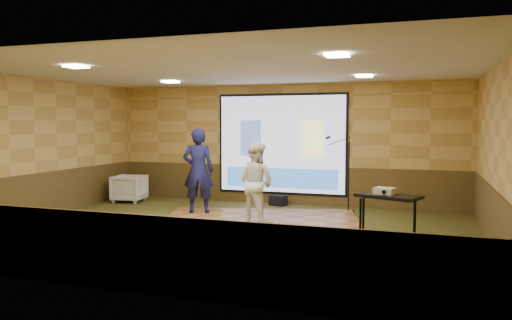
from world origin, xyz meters
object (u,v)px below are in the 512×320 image
(player_left, at_px, (198,171))
(mic_stand, at_px, (346,190))
(projector_screen, at_px, (281,145))
(av_table, at_px, (388,214))
(dance_floor, at_px, (260,222))
(player_right, at_px, (256,183))
(projector, at_px, (385,191))
(banquet_chair, at_px, (130,188))
(duffel_bag, at_px, (278,200))

(player_left, relative_size, mic_stand, 1.09)
(projector_screen, height_order, av_table, projector_screen)
(mic_stand, bearing_deg, player_left, -174.00)
(dance_floor, distance_m, player_right, 0.84)
(av_table, bearing_deg, player_right, 147.04)
(dance_floor, height_order, projector, projector)
(player_right, height_order, mic_stand, mic_stand)
(projector_screen, distance_m, banquet_chair, 4.05)
(av_table, height_order, mic_stand, mic_stand)
(banquet_chair, bearing_deg, duffel_bag, -87.68)
(player_right, xyz_separation_m, projector, (2.62, -1.69, 0.17))
(duffel_bag, bearing_deg, projector, -54.83)
(projector, relative_size, banquet_chair, 0.38)
(player_right, distance_m, projector, 3.13)
(mic_stand, bearing_deg, av_table, -90.46)
(player_left, height_order, av_table, player_left)
(projector, distance_m, banquet_chair, 7.42)
(dance_floor, distance_m, player_left, 1.94)
(dance_floor, relative_size, mic_stand, 2.33)
(player_left, bearing_deg, duffel_bag, -146.36)
(player_right, height_order, duffel_bag, player_right)
(player_left, xyz_separation_m, banquet_chair, (-2.40, 0.97, -0.63))
(projector_screen, bearing_deg, player_right, -85.37)
(dance_floor, distance_m, banquet_chair, 4.29)
(player_left, xyz_separation_m, player_right, (1.57, -0.66, -0.13))
(player_right, height_order, projector, player_right)
(av_table, height_order, duffel_bag, av_table)
(dance_floor, distance_m, mic_stand, 2.41)
(player_left, xyz_separation_m, av_table, (4.26, -2.40, -0.30))
(av_table, height_order, banquet_chair, av_table)
(player_left, bearing_deg, player_right, 140.50)
(player_left, bearing_deg, projector_screen, -141.45)
(player_right, distance_m, av_table, 3.20)
(dance_floor, bearing_deg, duffel_bag, 96.42)
(av_table, distance_m, banquet_chair, 7.47)
(player_right, bearing_deg, projector_screen, -66.20)
(projector_screen, height_order, duffel_bag, projector_screen)
(dance_floor, relative_size, player_left, 2.14)
(projector_screen, distance_m, dance_floor, 2.87)
(av_table, distance_m, projector, 0.35)
(dance_floor, relative_size, projector, 14.01)
(projector, height_order, banquet_chair, projector)
(player_left, relative_size, banquet_chair, 2.47)
(player_right, height_order, banquet_chair, player_right)
(projector_screen, bearing_deg, projector, -56.68)
(dance_floor, relative_size, av_table, 4.22)
(projector_screen, distance_m, player_right, 2.71)
(av_table, relative_size, projector, 3.32)
(dance_floor, height_order, av_table, av_table)
(player_right, distance_m, banquet_chair, 4.33)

